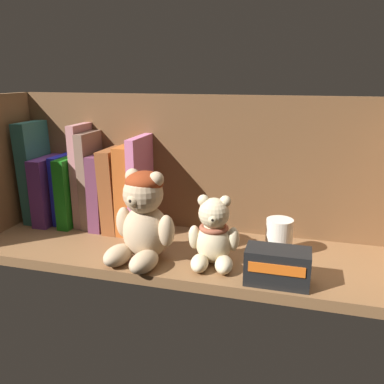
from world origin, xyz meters
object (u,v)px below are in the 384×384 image
book_4 (84,175)px  book_6 (105,190)px  book_5 (93,179)px  book_1 (54,188)px  teddy_bear_smaller (214,236)px  book_2 (65,189)px  teddy_bear_larger (143,219)px  book_3 (75,190)px  book_0 (38,171)px  pillar_candle (279,237)px  book_7 (118,188)px  book_9 (144,183)px  small_product_box (277,266)px  book_8 (133,187)px

book_4 → book_6: 5.84cm
book_4 → book_5: (2.25, 0.00, -0.82)cm
book_1 → teddy_bear_smaller: (41.16, -12.99, -2.17)cm
book_2 → teddy_bear_larger: teddy_bear_larger is taller
book_3 → book_4: 4.45cm
book_0 → teddy_bear_larger: size_ratio=1.36×
pillar_candle → book_3: bearing=172.7°
book_4 → teddy_bear_larger: (20.08, -14.62, -3.41)cm
book_0 → book_3: 10.09cm
book_6 → book_7: book_7 is taller
book_0 → book_6: size_ratio=1.38×
book_9 → teddy_bear_larger: book_9 is taller
teddy_bear_smaller → small_product_box: bearing=-19.8°
book_6 → small_product_box: 43.53cm
book_4 → book_7: 8.59cm
book_7 → book_8: (3.50, -0.00, 0.48)cm
book_8 → teddy_bear_larger: 16.90cm
book_2 → book_1: bearing=-180.0°
book_1 → teddy_bear_larger: bearing=-27.3°
book_6 → teddy_bear_larger: bearing=-44.0°
book_6 → book_9: book_9 is taller
book_5 → small_product_box: 46.33cm
book_5 → book_8: size_ratio=1.12×
book_0 → book_2: size_ratio=1.46×
book_1 → book_6: (13.24, 0.00, 0.70)cm
book_3 → book_6: 7.56cm
book_1 → book_5: size_ratio=0.72×
book_9 → teddy_bear_larger: 15.82cm
book_3 → teddy_bear_larger: teddy_bear_larger is taller
book_5 → teddy_bear_larger: bearing=-39.3°
book_1 → teddy_bear_larger: size_ratio=0.90×
book_5 → book_7: size_ratio=1.18×
book_1 → teddy_bear_smaller: bearing=-17.5°
teddy_bear_smaller → teddy_bear_larger: bearing=-172.7°
book_1 → book_3: (5.70, 0.00, 0.16)cm
book_5 → book_9: size_ratio=1.01×
book_7 → book_9: (6.31, -0.00, 1.47)cm
book_1 → book_4: bearing=0.0°
book_0 → book_3: size_ratio=1.47×
book_0 → teddy_bear_larger: (32.05, -14.62, -3.49)cm
book_2 → book_8: bearing=-0.0°
book_2 → pillar_candle: bearing=-6.9°
book_5 → book_6: size_ratio=1.27×
book_3 → book_6: bearing=-0.0°
book_3 → teddy_bear_larger: bearing=-32.8°
book_2 → book_4: 6.36cm
book_7 → book_8: size_ratio=0.95×
book_2 → book_4: (5.25, 0.00, 3.58)cm
book_9 → teddy_bear_larger: (5.54, -14.62, -2.45)cm
book_7 → small_product_box: (36.34, -17.21, -6.00)cm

